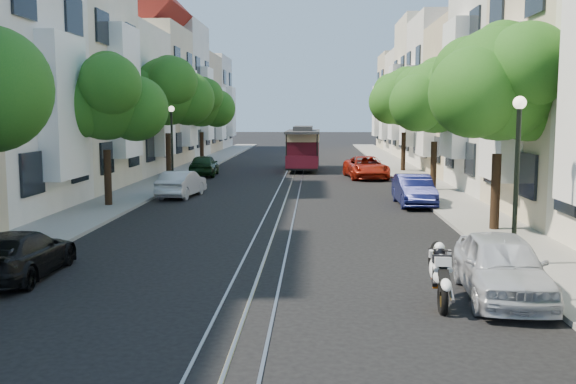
# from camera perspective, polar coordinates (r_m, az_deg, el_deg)

# --- Properties ---
(ground) EXTENTS (200.00, 200.00, 0.00)m
(ground) POSITION_cam_1_polar(r_m,az_deg,el_deg) (40.14, 0.51, 1.44)
(ground) COLOR black
(ground) RESTS_ON ground
(sidewalk_east) EXTENTS (2.50, 80.00, 0.12)m
(sidewalk_east) POSITION_cam_1_polar(r_m,az_deg,el_deg) (40.54, 10.81, 1.46)
(sidewalk_east) COLOR gray
(sidewalk_east) RESTS_ON ground
(sidewalk_west) EXTENTS (2.50, 80.00, 0.12)m
(sidewalk_west) POSITION_cam_1_polar(r_m,az_deg,el_deg) (41.02, -9.66, 1.55)
(sidewalk_west) COLOR gray
(sidewalk_west) RESTS_ON ground
(rail_left) EXTENTS (0.06, 80.00, 0.02)m
(rail_left) POSITION_cam_1_polar(r_m,az_deg,el_deg) (40.16, -0.27, 1.46)
(rail_left) COLOR gray
(rail_left) RESTS_ON ground
(rail_slot) EXTENTS (0.06, 80.00, 0.02)m
(rail_slot) POSITION_cam_1_polar(r_m,az_deg,el_deg) (40.13, 0.51, 1.45)
(rail_slot) COLOR gray
(rail_slot) RESTS_ON ground
(rail_right) EXTENTS (0.06, 80.00, 0.02)m
(rail_right) POSITION_cam_1_polar(r_m,az_deg,el_deg) (40.12, 1.30, 1.45)
(rail_right) COLOR gray
(rail_right) RESTS_ON ground
(lane_line) EXTENTS (0.08, 80.00, 0.01)m
(lane_line) POSITION_cam_1_polar(r_m,az_deg,el_deg) (40.14, 0.51, 1.44)
(lane_line) COLOR tan
(lane_line) RESTS_ON ground
(townhouses_east) EXTENTS (7.75, 72.00, 12.00)m
(townhouses_east) POSITION_cam_1_polar(r_m,az_deg,el_deg) (41.23, 17.43, 8.48)
(townhouses_east) COLOR beige
(townhouses_east) RESTS_ON ground
(townhouses_west) EXTENTS (7.75, 72.00, 11.76)m
(townhouses_west) POSITION_cam_1_polar(r_m,az_deg,el_deg) (41.99, -16.07, 8.36)
(townhouses_west) COLOR silver
(townhouses_west) RESTS_ON ground
(tree_e_b) EXTENTS (4.93, 4.08, 6.68)m
(tree_e_b) POSITION_cam_1_polar(r_m,az_deg,el_deg) (21.74, 18.46, 8.93)
(tree_e_b) COLOR black
(tree_e_b) RESTS_ON ground
(tree_e_c) EXTENTS (4.84, 3.99, 6.52)m
(tree_e_c) POSITION_cam_1_polar(r_m,az_deg,el_deg) (32.46, 13.08, 8.09)
(tree_e_c) COLOR black
(tree_e_c) RESTS_ON ground
(tree_e_d) EXTENTS (5.01, 4.16, 6.85)m
(tree_e_d) POSITION_cam_1_polar(r_m,az_deg,el_deg) (43.32, 10.40, 8.18)
(tree_e_d) COLOR black
(tree_e_d) RESTS_ON ground
(tree_w_b) EXTENTS (4.72, 3.87, 6.27)m
(tree_w_b) POSITION_cam_1_polar(r_m,az_deg,el_deg) (27.26, -15.84, 7.84)
(tree_w_b) COLOR black
(tree_w_b) RESTS_ON ground
(tree_w_c) EXTENTS (5.13, 4.28, 7.09)m
(tree_w_c) POSITION_cam_1_polar(r_m,az_deg,el_deg) (37.89, -10.62, 8.67)
(tree_w_c) COLOR black
(tree_w_c) RESTS_ON ground
(tree_w_d) EXTENTS (4.84, 3.99, 6.52)m
(tree_w_d) POSITION_cam_1_polar(r_m,az_deg,el_deg) (48.66, -7.67, 7.76)
(tree_w_d) COLOR black
(tree_w_d) RESTS_ON ground
(lamp_east) EXTENTS (0.32, 0.32, 4.16)m
(lamp_east) POSITION_cam_1_polar(r_m,az_deg,el_deg) (16.71, 19.72, 3.11)
(lamp_east) COLOR black
(lamp_east) RESTS_ON ground
(lamp_west) EXTENTS (0.32, 0.32, 4.16)m
(lamp_west) POSITION_cam_1_polar(r_m,az_deg,el_deg) (34.79, -10.29, 5.18)
(lamp_west) COLOR black
(lamp_west) RESTS_ON ground
(sportbike_rider) EXTENTS (0.47, 1.83, 1.26)m
(sportbike_rider) POSITION_cam_1_polar(r_m,az_deg,el_deg) (13.30, 13.35, -6.84)
(sportbike_rider) COLOR black
(sportbike_rider) RESTS_ON ground
(cable_car) EXTENTS (2.30, 7.20, 2.76)m
(cable_car) POSITION_cam_1_polar(r_m,az_deg,el_deg) (44.29, 1.35, 4.08)
(cable_car) COLOR black
(cable_car) RESTS_ON ground
(parked_car_e_near) EXTENTS (1.88, 4.11, 1.37)m
(parked_car_e_near) POSITION_cam_1_polar(r_m,az_deg,el_deg) (14.21, 18.45, -6.27)
(parked_car_e_near) COLOR silver
(parked_car_e_near) RESTS_ON ground
(parked_car_e_mid) EXTENTS (1.46, 3.99, 1.31)m
(parked_car_e_mid) POSITION_cam_1_polar(r_m,az_deg,el_deg) (27.59, 11.12, 0.16)
(parked_car_e_mid) COLOR #0B0F39
(parked_car_e_mid) RESTS_ON ground
(parked_car_e_far) EXTENTS (2.71, 5.01, 1.33)m
(parked_car_e_far) POSITION_cam_1_polar(r_m,az_deg,el_deg) (38.83, 6.96, 2.19)
(parked_car_e_far) COLOR #9B1D0E
(parked_car_e_far) RESTS_ON ground
(parked_car_w_near) EXTENTS (1.65, 3.94, 1.14)m
(parked_car_w_near) POSITION_cam_1_polar(r_m,az_deg,el_deg) (16.41, -22.75, -5.13)
(parked_car_w_near) COLOR black
(parked_car_w_near) RESTS_ON ground
(parked_car_w_mid) EXTENTS (1.76, 3.87, 1.23)m
(parked_car_w_mid) POSITION_cam_1_polar(r_m,az_deg,el_deg) (30.29, -9.44, 0.73)
(parked_car_w_mid) COLOR silver
(parked_car_w_mid) RESTS_ON ground
(parked_car_w_far) EXTENTS (1.79, 4.03, 1.35)m
(parked_car_w_far) POSITION_cam_1_polar(r_m,az_deg,el_deg) (40.36, -7.48, 2.37)
(parked_car_w_far) COLOR black
(parked_car_w_far) RESTS_ON ground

